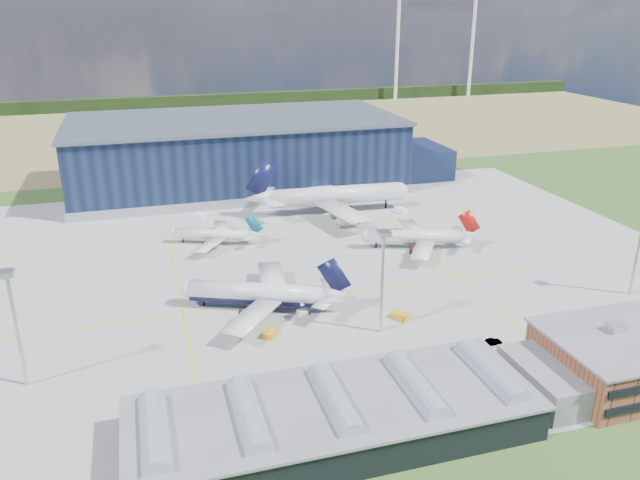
{
  "coord_description": "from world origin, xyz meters",
  "views": [
    {
      "loc": [
        -36.33,
        -139.6,
        65.85
      ],
      "look_at": [
        8.04,
        8.59,
        7.28
      ],
      "focal_mm": 35.0,
      "sensor_mm": 36.0,
      "label": 1
    }
  ],
  "objects_px": {
    "light_mast_west": "(13,310)",
    "airstair": "(299,303)",
    "light_mast_center": "(383,265)",
    "airliner_red": "(415,230)",
    "airliner_widebody": "(336,186)",
    "gse_van_b": "(401,211)",
    "gse_tug_b": "(269,334)",
    "gse_tug_c": "(331,200)",
    "airliner_regional": "(212,229)",
    "airliner_navy": "(256,283)",
    "gse_cart_a": "(280,302)",
    "gse_tug_a": "(400,316)",
    "hangar": "(243,155)",
    "car_b": "(492,342)",
    "gse_cart_b": "(200,215)"
  },
  "relations": [
    {
      "from": "airliner_navy",
      "to": "gse_cart_a",
      "type": "height_order",
      "value": "airliner_navy"
    },
    {
      "from": "light_mast_center",
      "to": "gse_van_b",
      "type": "bearing_deg",
      "value": 63.22
    },
    {
      "from": "airliner_widebody",
      "to": "light_mast_center",
      "type": "bearing_deg",
      "value": -97.77
    },
    {
      "from": "airliner_widebody",
      "to": "gse_van_b",
      "type": "relative_size",
      "value": 12.98
    },
    {
      "from": "airliner_red",
      "to": "gse_van_b",
      "type": "relative_size",
      "value": 7.98
    },
    {
      "from": "gse_tug_a",
      "to": "light_mast_center",
      "type": "bearing_deg",
      "value": -178.96
    },
    {
      "from": "airliner_navy",
      "to": "light_mast_center",
      "type": "bearing_deg",
      "value": 166.03
    },
    {
      "from": "airliner_red",
      "to": "car_b",
      "type": "relative_size",
      "value": 8.68
    },
    {
      "from": "hangar",
      "to": "car_b",
      "type": "relative_size",
      "value": 36.11
    },
    {
      "from": "airliner_widebody",
      "to": "hangar",
      "type": "bearing_deg",
      "value": 121.93
    },
    {
      "from": "gse_tug_b",
      "to": "gse_tug_c",
      "type": "xyz_separation_m",
      "value": [
        41.24,
        87.44,
        0.03
      ]
    },
    {
      "from": "light_mast_west",
      "to": "airstair",
      "type": "relative_size",
      "value": 4.13
    },
    {
      "from": "gse_tug_c",
      "to": "airstair",
      "type": "bearing_deg",
      "value": -95.32
    },
    {
      "from": "hangar",
      "to": "light_mast_center",
      "type": "xyz_separation_m",
      "value": [
        7.19,
        -124.8,
        3.82
      ]
    },
    {
      "from": "light_mast_center",
      "to": "gse_tug_a",
      "type": "relative_size",
      "value": 6.2
    },
    {
      "from": "gse_tug_c",
      "to": "light_mast_west",
      "type": "bearing_deg",
      "value": -116.51
    },
    {
      "from": "airliner_regional",
      "to": "gse_cart_a",
      "type": "height_order",
      "value": "airliner_regional"
    },
    {
      "from": "light_mast_center",
      "to": "airliner_navy",
      "type": "bearing_deg",
      "value": 142.23
    },
    {
      "from": "gse_tug_a",
      "to": "gse_cart_b",
      "type": "height_order",
      "value": "gse_tug_a"
    },
    {
      "from": "gse_cart_a",
      "to": "gse_van_b",
      "type": "xyz_separation_m",
      "value": [
        54.53,
        54.48,
        0.34
      ]
    },
    {
      "from": "gse_tug_b",
      "to": "airstair",
      "type": "relative_size",
      "value": 0.61
    },
    {
      "from": "gse_cart_b",
      "to": "car_b",
      "type": "height_order",
      "value": "gse_cart_b"
    },
    {
      "from": "gse_van_b",
      "to": "airliner_red",
      "type": "bearing_deg",
      "value": -132.13
    },
    {
      "from": "light_mast_west",
      "to": "gse_tug_c",
      "type": "height_order",
      "value": "light_mast_west"
    },
    {
      "from": "airliner_navy",
      "to": "airstair",
      "type": "xyz_separation_m",
      "value": [
        9.25,
        -3.02,
        -4.82
      ]
    },
    {
      "from": "gse_tug_c",
      "to": "gse_van_b",
      "type": "bearing_deg",
      "value": -27.5
    },
    {
      "from": "airliner_widebody",
      "to": "airstair",
      "type": "relative_size",
      "value": 10.17
    },
    {
      "from": "airliner_red",
      "to": "gse_cart_b",
      "type": "xyz_separation_m",
      "value": [
        -56.05,
        45.68,
        -4.96
      ]
    },
    {
      "from": "gse_tug_b",
      "to": "gse_tug_c",
      "type": "relative_size",
      "value": 0.97
    },
    {
      "from": "gse_tug_b",
      "to": "gse_van_b",
      "type": "distance_m",
      "value": 91.32
    },
    {
      "from": "airliner_widebody",
      "to": "gse_cart_a",
      "type": "bearing_deg",
      "value": -114.94
    },
    {
      "from": "airliner_regional",
      "to": "gse_tug_a",
      "type": "relative_size",
      "value": 7.64
    },
    {
      "from": "airliner_red",
      "to": "car_b",
      "type": "height_order",
      "value": "airliner_red"
    },
    {
      "from": "gse_tug_a",
      "to": "airliner_red",
      "type": "bearing_deg",
      "value": 29.98
    },
    {
      "from": "airliner_regional",
      "to": "gse_tug_a",
      "type": "distance_m",
      "value": 68.03
    },
    {
      "from": "airliner_regional",
      "to": "light_mast_center",
      "type": "bearing_deg",
      "value": 135.27
    },
    {
      "from": "airliner_navy",
      "to": "gse_van_b",
      "type": "bearing_deg",
      "value": -113.67
    },
    {
      "from": "gse_cart_b",
      "to": "airliner_red",
      "type": "bearing_deg",
      "value": -82.69
    },
    {
      "from": "airstair",
      "to": "gse_cart_b",
      "type": "bearing_deg",
      "value": 88.49
    },
    {
      "from": "hangar",
      "to": "gse_tug_b",
      "type": "height_order",
      "value": "hangar"
    },
    {
      "from": "airliner_regional",
      "to": "airstair",
      "type": "xyz_separation_m",
      "value": [
        13.53,
        -47.93,
        -2.84
      ]
    },
    {
      "from": "airstair",
      "to": "gse_tug_a",
      "type": "bearing_deg",
      "value": -40.73
    },
    {
      "from": "airliner_red",
      "to": "gse_tug_a",
      "type": "xyz_separation_m",
      "value": [
        -21.11,
        -38.69,
        -4.91
      ]
    },
    {
      "from": "airliner_navy",
      "to": "gse_cart_b",
      "type": "relative_size",
      "value": 12.11
    },
    {
      "from": "light_mast_center",
      "to": "gse_van_b",
      "type": "distance_m",
      "value": 83.25
    },
    {
      "from": "hangar",
      "to": "gse_tug_c",
      "type": "bearing_deg",
      "value": -52.56
    },
    {
      "from": "gse_tug_a",
      "to": "airstair",
      "type": "xyz_separation_m",
      "value": [
        -20.43,
        10.89,
        1.01
      ]
    },
    {
      "from": "light_mast_center",
      "to": "airliner_red",
      "type": "bearing_deg",
      "value": 57.22
    },
    {
      "from": "airliner_widebody",
      "to": "gse_tug_b",
      "type": "distance_m",
      "value": 86.57
    },
    {
      "from": "gse_cart_b",
      "to": "airliner_regional",
      "type": "bearing_deg",
      "value": -131.3
    }
  ]
}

